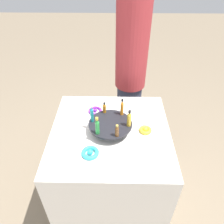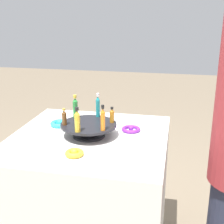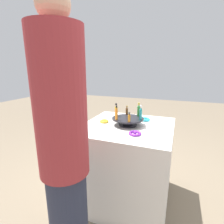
# 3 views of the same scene
# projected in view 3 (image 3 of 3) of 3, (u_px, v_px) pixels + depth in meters

# --- Properties ---
(ground_plane) EXTENTS (12.00, 12.00, 0.00)m
(ground_plane) POSITION_uv_depth(u_px,v_px,m) (126.00, 197.00, 1.83)
(ground_plane) COLOR #756651
(party_table) EXTENTS (0.82, 0.82, 0.79)m
(party_table) POSITION_uv_depth(u_px,v_px,m) (127.00, 163.00, 1.73)
(party_table) COLOR silver
(party_table) RESTS_ON ground_plane
(display_stand) EXTENTS (0.29, 0.29, 0.07)m
(display_stand) POSITION_uv_depth(u_px,v_px,m) (128.00, 120.00, 1.62)
(display_stand) COLOR black
(display_stand) RESTS_ON party_table
(bottle_brown) EXTENTS (0.02, 0.02, 0.09)m
(bottle_brown) POSITION_uv_depth(u_px,v_px,m) (127.00, 110.00, 1.73)
(bottle_brown) COLOR brown
(bottle_brown) RESTS_ON display_stand
(bottle_gold) EXTENTS (0.03, 0.03, 0.12)m
(bottle_gold) POSITION_uv_depth(u_px,v_px,m) (116.00, 110.00, 1.66)
(bottle_gold) COLOR gold
(bottle_gold) RESTS_ON display_stand
(bottle_orange) EXTENTS (0.02, 0.02, 0.13)m
(bottle_orange) POSITION_uv_depth(u_px,v_px,m) (116.00, 113.00, 1.54)
(bottle_orange) COLOR orange
(bottle_orange) RESTS_ON display_stand
(bottle_amber) EXTENTS (0.02, 0.02, 0.08)m
(bottle_amber) POSITION_uv_depth(u_px,v_px,m) (129.00, 118.00, 1.49)
(bottle_amber) COLOR #AD6B19
(bottle_amber) RESTS_ON display_stand
(bottle_teal) EXTENTS (0.02, 0.02, 0.13)m
(bottle_teal) POSITION_uv_depth(u_px,v_px,m) (141.00, 113.00, 1.54)
(bottle_teal) COLOR teal
(bottle_teal) RESTS_ON display_stand
(bottle_green) EXTENTS (0.03, 0.03, 0.13)m
(bottle_green) POSITION_uv_depth(u_px,v_px,m) (139.00, 110.00, 1.66)
(bottle_green) COLOR #288438
(bottle_green) RESTS_ON display_stand
(ribbon_bow_teal) EXTENTS (0.11, 0.11, 0.04)m
(ribbon_bow_teal) POSITION_uv_depth(u_px,v_px,m) (145.00, 119.00, 1.78)
(ribbon_bow_teal) COLOR #2DB7CC
(ribbon_bow_teal) RESTS_ON party_table
(ribbon_bow_gold) EXTENTS (0.09, 0.09, 0.03)m
(ribbon_bow_gold) POSITION_uv_depth(u_px,v_px,m) (104.00, 121.00, 1.71)
(ribbon_bow_gold) COLOR gold
(ribbon_bow_gold) RESTS_ON party_table
(ribbon_bow_purple) EXTENTS (0.10, 0.10, 0.03)m
(ribbon_bow_purple) POSITION_uv_depth(u_px,v_px,m) (135.00, 133.00, 1.40)
(ribbon_bow_purple) COLOR purple
(ribbon_bow_purple) RESTS_ON party_table
(person_figure) EXTENTS (0.29, 0.29, 1.69)m
(person_figure) POSITION_uv_depth(u_px,v_px,m) (64.00, 149.00, 1.01)
(person_figure) COLOR #282D42
(person_figure) RESTS_ON ground_plane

